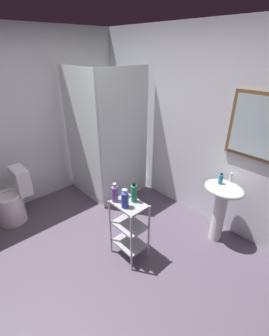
# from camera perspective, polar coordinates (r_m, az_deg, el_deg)

# --- Properties ---
(ground_plane) EXTENTS (4.20, 4.20, 0.02)m
(ground_plane) POSITION_cam_1_polar(r_m,az_deg,el_deg) (2.88, -11.30, -23.93)
(ground_plane) COLOR #514657
(wall_back) EXTENTS (4.20, 0.14, 2.50)m
(wall_back) POSITION_cam_1_polar(r_m,az_deg,el_deg) (3.27, 15.31, 9.18)
(wall_back) COLOR silver
(wall_back) RESTS_ON ground_plane
(wall_left) EXTENTS (0.10, 4.20, 2.50)m
(wall_left) POSITION_cam_1_polar(r_m,az_deg,el_deg) (3.72, -28.75, 8.87)
(wall_left) COLOR silver
(wall_left) RESTS_ON ground_plane
(shower_stall) EXTENTS (0.92, 0.92, 2.00)m
(shower_stall) POSITION_cam_1_polar(r_m,az_deg,el_deg) (3.90, -6.62, 0.33)
(shower_stall) COLOR white
(shower_stall) RESTS_ON ground_plane
(pedestal_sink) EXTENTS (0.46, 0.37, 0.81)m
(pedestal_sink) POSITION_cam_1_polar(r_m,az_deg,el_deg) (3.02, 20.29, -7.44)
(pedestal_sink) COLOR white
(pedestal_sink) RESTS_ON ground_plane
(sink_faucet) EXTENTS (0.03, 0.03, 0.10)m
(sink_faucet) POSITION_cam_1_polar(r_m,az_deg,el_deg) (2.98, 22.26, -2.01)
(sink_faucet) COLOR silver
(sink_faucet) RESTS_ON pedestal_sink
(toilet) EXTENTS (0.37, 0.49, 0.76)m
(toilet) POSITION_cam_1_polar(r_m,az_deg,el_deg) (3.70, -27.30, -7.03)
(toilet) COLOR white
(toilet) RESTS_ON ground_plane
(storage_cart) EXTENTS (0.38, 0.28, 0.74)m
(storage_cart) POSITION_cam_1_polar(r_m,az_deg,el_deg) (2.70, -1.28, -13.79)
(storage_cart) COLOR silver
(storage_cart) RESTS_ON ground_plane
(hand_soap_bottle) EXTENTS (0.05, 0.05, 0.13)m
(hand_soap_bottle) POSITION_cam_1_polar(r_m,az_deg,el_deg) (2.87, 20.09, -2.51)
(hand_soap_bottle) COLOR #389ED1
(hand_soap_bottle) RESTS_ON pedestal_sink
(body_wash_bottle_green) EXTENTS (0.06, 0.06, 0.23)m
(body_wash_bottle_green) POSITION_cam_1_polar(r_m,az_deg,el_deg) (2.49, -0.14, -6.09)
(body_wash_bottle_green) COLOR #299B5F
(body_wash_bottle_green) RESTS_ON storage_cart
(conditioner_bottle_purple) EXTENTS (0.07, 0.07, 0.22)m
(conditioner_bottle_purple) POSITION_cam_1_polar(r_m,az_deg,el_deg) (2.51, -4.75, -6.19)
(conditioner_bottle_purple) COLOR #8951A1
(conditioner_bottle_purple) RESTS_ON storage_cart
(shampoo_bottle_blue) EXTENTS (0.08, 0.08, 0.21)m
(shampoo_bottle_blue) POSITION_cam_1_polar(r_m,az_deg,el_deg) (2.42, -2.34, -7.62)
(shampoo_bottle_blue) COLOR #3447AF
(shampoo_bottle_blue) RESTS_ON storage_cart
(rinse_cup) EXTENTS (0.07, 0.07, 0.09)m
(rinse_cup) POSITION_cam_1_polar(r_m,az_deg,el_deg) (2.60, -2.42, -6.05)
(rinse_cup) COLOR #3870B2
(rinse_cup) RESTS_ON storage_cart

